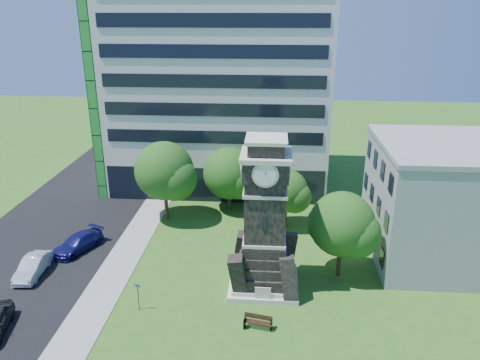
# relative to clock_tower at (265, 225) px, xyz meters

# --- Properties ---
(ground) EXTENTS (160.00, 160.00, 0.00)m
(ground) POSITION_rel_clock_tower_xyz_m (-3.00, -2.00, -5.28)
(ground) COLOR #2E5E1B
(ground) RESTS_ON ground
(sidewalk) EXTENTS (3.00, 70.00, 0.06)m
(sidewalk) POSITION_rel_clock_tower_xyz_m (-12.50, 3.00, -5.25)
(sidewalk) COLOR gray
(sidewalk) RESTS_ON ground
(street) EXTENTS (14.00, 80.00, 0.02)m
(street) POSITION_rel_clock_tower_xyz_m (-21.00, 3.00, -5.27)
(street) COLOR black
(street) RESTS_ON ground
(clock_tower) EXTENTS (5.40, 5.40, 12.22)m
(clock_tower) POSITION_rel_clock_tower_xyz_m (0.00, 0.00, 0.00)
(clock_tower) COLOR beige
(clock_tower) RESTS_ON ground
(office_tall) EXTENTS (26.20, 15.11, 28.60)m
(office_tall) POSITION_rel_clock_tower_xyz_m (-6.20, 23.84, 8.94)
(office_tall) COLOR silver
(office_tall) RESTS_ON ground
(office_low) EXTENTS (15.20, 12.20, 10.40)m
(office_low) POSITION_rel_clock_tower_xyz_m (16.97, 6.00, -0.07)
(office_low) COLOR gray
(office_low) RESTS_ON ground
(car_street_mid) EXTENTS (1.83, 4.64, 1.50)m
(car_street_mid) POSITION_rel_clock_tower_xyz_m (-19.11, 0.05, -4.53)
(car_street_mid) COLOR #BABCC3
(car_street_mid) RESTS_ON ground
(car_street_north) EXTENTS (3.96, 5.50, 1.48)m
(car_street_north) POSITION_rel_clock_tower_xyz_m (-17.04, 4.37, -4.54)
(car_street_north) COLOR #151458
(car_street_north) RESTS_ON ground
(car_east_lot) EXTENTS (5.23, 2.94, 1.38)m
(car_east_lot) POSITION_rel_clock_tower_xyz_m (13.42, 2.32, -4.59)
(car_east_lot) COLOR #4F4F54
(car_east_lot) RESTS_ON ground
(park_bench) EXTENTS (1.97, 0.52, 1.02)m
(park_bench) POSITION_rel_clock_tower_xyz_m (-0.24, -5.37, -4.74)
(park_bench) COLOR black
(park_bench) RESTS_ON ground
(street_sign) EXTENTS (0.52, 0.05, 2.18)m
(street_sign) POSITION_rel_clock_tower_xyz_m (-9.04, -3.96, -3.92)
(street_sign) COLOR black
(street_sign) RESTS_ON ground
(tree_nw) EXTENTS (6.58, 5.98, 8.34)m
(tree_nw) POSITION_rel_clock_tower_xyz_m (-10.37, 11.56, -0.14)
(tree_nw) COLOR #332114
(tree_nw) RESTS_ON ground
(tree_nc) EXTENTS (6.13, 5.57, 6.99)m
(tree_nc) POSITION_rel_clock_tower_xyz_m (-4.06, 14.45, -1.24)
(tree_nc) COLOR #332114
(tree_nc) RESTS_ON ground
(tree_ne) EXTENTS (4.76, 4.33, 6.07)m
(tree_ne) POSITION_rel_clock_tower_xyz_m (1.91, 10.65, -1.54)
(tree_ne) COLOR #332114
(tree_ne) RESTS_ON ground
(tree_east) EXTENTS (5.78, 5.26, 7.33)m
(tree_east) POSITION_rel_clock_tower_xyz_m (6.18, 1.89, -0.77)
(tree_east) COLOR #332114
(tree_east) RESTS_ON ground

